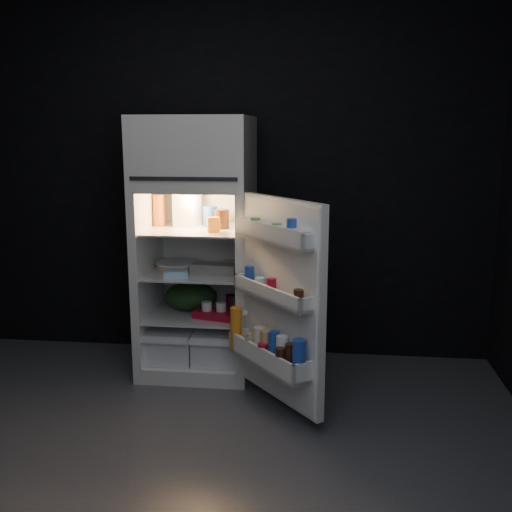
# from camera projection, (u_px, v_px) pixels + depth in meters

# --- Properties ---
(floor) EXTENTS (4.00, 3.40, 0.00)m
(floor) POSITION_uv_depth(u_px,v_px,m) (168.00, 466.00, 3.07)
(floor) COLOR #4F4F54
(floor) RESTS_ON ground
(wall_back) EXTENTS (4.00, 0.00, 2.70)m
(wall_back) POSITION_uv_depth(u_px,v_px,m) (222.00, 176.00, 4.44)
(wall_back) COLOR black
(wall_back) RESTS_ON ground
(refrigerator) EXTENTS (0.76, 0.71, 1.78)m
(refrigerator) POSITION_uv_depth(u_px,v_px,m) (197.00, 237.00, 4.17)
(refrigerator) COLOR white
(refrigerator) RESTS_ON ground
(fridge_door) EXTENTS (0.61, 0.68, 1.22)m
(fridge_door) POSITION_uv_depth(u_px,v_px,m) (278.00, 306.00, 3.50)
(fridge_door) COLOR white
(fridge_door) RESTS_ON ground
(milk_jug) EXTENTS (0.18, 0.18, 0.24)m
(milk_jug) POSITION_uv_depth(u_px,v_px,m) (187.00, 209.00, 4.16)
(milk_jug) COLOR white
(milk_jug) RESTS_ON refrigerator
(mayo_jar) EXTENTS (0.13, 0.13, 0.14)m
(mayo_jar) POSITION_uv_depth(u_px,v_px,m) (210.00, 216.00, 4.18)
(mayo_jar) COLOR #1E43A2
(mayo_jar) RESTS_ON refrigerator
(jam_jar) EXTENTS (0.11, 0.11, 0.13)m
(jam_jar) POSITION_uv_depth(u_px,v_px,m) (222.00, 219.00, 4.09)
(jam_jar) COLOR black
(jam_jar) RESTS_ON refrigerator
(amber_bottle) EXTENTS (0.11, 0.11, 0.22)m
(amber_bottle) POSITION_uv_depth(u_px,v_px,m) (159.00, 210.00, 4.19)
(amber_bottle) COLOR #B1571C
(amber_bottle) RESTS_ON refrigerator
(small_carton) EXTENTS (0.10, 0.08, 0.10)m
(small_carton) POSITION_uv_depth(u_px,v_px,m) (213.00, 225.00, 3.94)
(small_carton) COLOR orange
(small_carton) RESTS_ON refrigerator
(egg_carton) EXTENTS (0.33, 0.16, 0.07)m
(egg_carton) POSITION_uv_depth(u_px,v_px,m) (214.00, 269.00, 4.07)
(egg_carton) COLOR gray
(egg_carton) RESTS_ON refrigerator
(pie) EXTENTS (0.39, 0.39, 0.04)m
(pie) POSITION_uv_depth(u_px,v_px,m) (178.00, 266.00, 4.23)
(pie) COLOR tan
(pie) RESTS_ON refrigerator
(flat_package) EXTENTS (0.18, 0.12, 0.04)m
(flat_package) POSITION_uv_depth(u_px,v_px,m) (176.00, 274.00, 3.99)
(flat_package) COLOR #96C7E9
(flat_package) RESTS_ON refrigerator
(wrapped_pkg) EXTENTS (0.14, 0.12, 0.05)m
(wrapped_pkg) POSITION_uv_depth(u_px,v_px,m) (234.00, 264.00, 4.25)
(wrapped_pkg) COLOR beige
(wrapped_pkg) RESTS_ON refrigerator
(produce_bag) EXTENTS (0.41, 0.36, 0.20)m
(produce_bag) POSITION_uv_depth(u_px,v_px,m) (191.00, 296.00, 4.28)
(produce_bag) COLOR #193815
(produce_bag) RESTS_ON refrigerator
(yogurt_tray) EXTENTS (0.32, 0.22, 0.05)m
(yogurt_tray) POSITION_uv_depth(u_px,v_px,m) (215.00, 314.00, 4.10)
(yogurt_tray) COLOR maroon
(yogurt_tray) RESTS_ON refrigerator
(small_can_red) EXTENTS (0.08, 0.08, 0.09)m
(small_can_red) POSITION_uv_depth(u_px,v_px,m) (230.00, 301.00, 4.35)
(small_can_red) COLOR maroon
(small_can_red) RESTS_ON refrigerator
(small_can_silver) EXTENTS (0.08, 0.08, 0.09)m
(small_can_silver) POSITION_uv_depth(u_px,v_px,m) (234.00, 302.00, 4.33)
(small_can_silver) COLOR silver
(small_can_silver) RESTS_ON refrigerator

